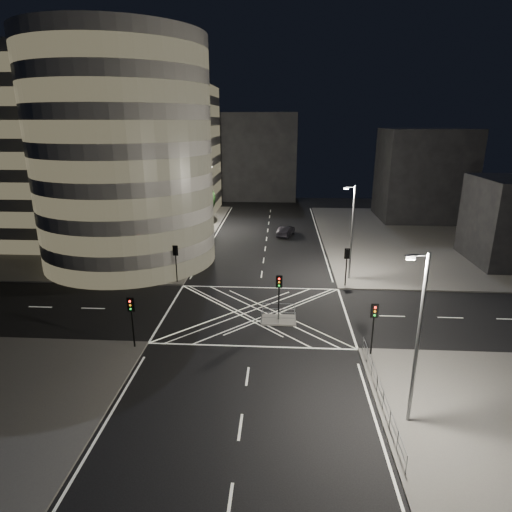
# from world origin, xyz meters

# --- Properties ---
(ground) EXTENTS (120.00, 120.00, 0.00)m
(ground) POSITION_xyz_m (0.00, 0.00, 0.00)
(ground) COLOR black
(ground) RESTS_ON ground
(sidewalk_far_left) EXTENTS (42.00, 42.00, 0.15)m
(sidewalk_far_left) POSITION_xyz_m (-29.00, 27.00, 0.07)
(sidewalk_far_left) COLOR #5A5754
(sidewalk_far_left) RESTS_ON ground
(sidewalk_far_right) EXTENTS (42.00, 42.00, 0.15)m
(sidewalk_far_right) POSITION_xyz_m (29.00, 27.00, 0.07)
(sidewalk_far_right) COLOR #5A5754
(sidewalk_far_right) RESTS_ON ground
(central_island) EXTENTS (3.00, 2.00, 0.15)m
(central_island) POSITION_xyz_m (2.00, -1.50, 0.07)
(central_island) COLOR slate
(central_island) RESTS_ON ground
(office_tower_curved) EXTENTS (30.00, 29.00, 27.20)m
(office_tower_curved) POSITION_xyz_m (-20.74, 18.74, 12.65)
(office_tower_curved) COLOR gray
(office_tower_curved) RESTS_ON sidewalk_far_left
(office_block_rear) EXTENTS (24.00, 16.00, 22.00)m
(office_block_rear) POSITION_xyz_m (-22.00, 42.00, 11.15)
(office_block_rear) COLOR gray
(office_block_rear) RESTS_ON sidewalk_far_left
(building_right_far) EXTENTS (14.00, 12.00, 15.00)m
(building_right_far) POSITION_xyz_m (26.00, 40.00, 7.65)
(building_right_far) COLOR black
(building_right_far) RESTS_ON sidewalk_far_right
(building_far_end) EXTENTS (18.00, 8.00, 18.00)m
(building_far_end) POSITION_xyz_m (-4.00, 58.00, 9.00)
(building_far_end) COLOR black
(building_far_end) RESTS_ON ground
(tree_a) EXTENTS (4.26, 4.26, 6.61)m
(tree_a) POSITION_xyz_m (-10.50, 9.00, 4.29)
(tree_a) COLOR black
(tree_a) RESTS_ON sidewalk_far_left
(tree_b) EXTENTS (4.29, 4.29, 7.42)m
(tree_b) POSITION_xyz_m (-10.50, 15.00, 5.09)
(tree_b) COLOR black
(tree_b) RESTS_ON sidewalk_far_left
(tree_c) EXTENTS (4.20, 4.20, 6.93)m
(tree_c) POSITION_xyz_m (-10.50, 21.00, 4.65)
(tree_c) COLOR black
(tree_c) RESTS_ON sidewalk_far_left
(tree_d) EXTENTS (5.07, 5.07, 8.11)m
(tree_d) POSITION_xyz_m (-10.50, 27.00, 5.34)
(tree_d) COLOR black
(tree_d) RESTS_ON sidewalk_far_left
(tree_e) EXTENTS (3.90, 3.90, 6.40)m
(tree_e) POSITION_xyz_m (-10.50, 33.00, 4.30)
(tree_e) COLOR black
(tree_e) RESTS_ON sidewalk_far_left
(traffic_signal_fl) EXTENTS (0.55, 0.22, 4.00)m
(traffic_signal_fl) POSITION_xyz_m (-8.80, 6.80, 2.91)
(traffic_signal_fl) COLOR black
(traffic_signal_fl) RESTS_ON sidewalk_far_left
(traffic_signal_nl) EXTENTS (0.55, 0.22, 4.00)m
(traffic_signal_nl) POSITION_xyz_m (-8.80, -6.80, 2.91)
(traffic_signal_nl) COLOR black
(traffic_signal_nl) RESTS_ON sidewalk_near_left
(traffic_signal_fr) EXTENTS (0.55, 0.22, 4.00)m
(traffic_signal_fr) POSITION_xyz_m (8.80, 6.80, 2.91)
(traffic_signal_fr) COLOR black
(traffic_signal_fr) RESTS_ON sidewalk_far_right
(traffic_signal_nr) EXTENTS (0.55, 0.22, 4.00)m
(traffic_signal_nr) POSITION_xyz_m (8.80, -6.80, 2.91)
(traffic_signal_nr) COLOR black
(traffic_signal_nr) RESTS_ON sidewalk_near_right
(traffic_signal_island) EXTENTS (0.55, 0.22, 4.00)m
(traffic_signal_island) POSITION_xyz_m (2.00, -1.50, 2.91)
(traffic_signal_island) COLOR black
(traffic_signal_island) RESTS_ON central_island
(street_lamp_left_near) EXTENTS (1.25, 0.25, 10.00)m
(street_lamp_left_near) POSITION_xyz_m (-9.44, 12.00, 5.54)
(street_lamp_left_near) COLOR slate
(street_lamp_left_near) RESTS_ON sidewalk_far_left
(street_lamp_left_far) EXTENTS (1.25, 0.25, 10.00)m
(street_lamp_left_far) POSITION_xyz_m (-9.44, 30.00, 5.54)
(street_lamp_left_far) COLOR slate
(street_lamp_left_far) RESTS_ON sidewalk_far_left
(street_lamp_right_far) EXTENTS (1.25, 0.25, 10.00)m
(street_lamp_right_far) POSITION_xyz_m (9.44, 9.00, 5.54)
(street_lamp_right_far) COLOR slate
(street_lamp_right_far) RESTS_ON sidewalk_far_right
(street_lamp_right_near) EXTENTS (1.25, 0.25, 10.00)m
(street_lamp_right_near) POSITION_xyz_m (9.44, -14.00, 5.54)
(street_lamp_right_near) COLOR slate
(street_lamp_right_near) RESTS_ON sidewalk_near_right
(railing_near_right) EXTENTS (0.06, 11.70, 1.10)m
(railing_near_right) POSITION_xyz_m (8.30, -12.15, 0.70)
(railing_near_right) COLOR slate
(railing_near_right) RESTS_ON sidewalk_near_right
(railing_island_south) EXTENTS (2.80, 0.06, 1.10)m
(railing_island_south) POSITION_xyz_m (2.00, -2.40, 0.70)
(railing_island_south) COLOR slate
(railing_island_south) RESTS_ON central_island
(railing_island_north) EXTENTS (2.80, 0.06, 1.10)m
(railing_island_north) POSITION_xyz_m (2.00, -0.60, 0.70)
(railing_island_north) COLOR slate
(railing_island_north) RESTS_ON central_island
(sedan) EXTENTS (2.84, 5.00, 1.56)m
(sedan) POSITION_xyz_m (2.77, 26.90, 0.78)
(sedan) COLOR black
(sedan) RESTS_ON ground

